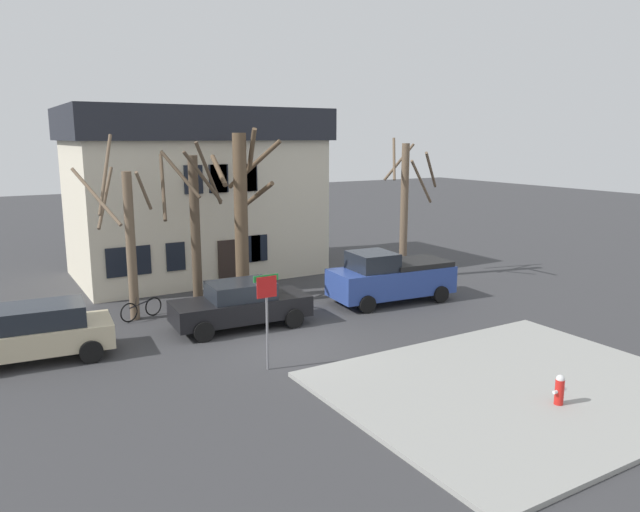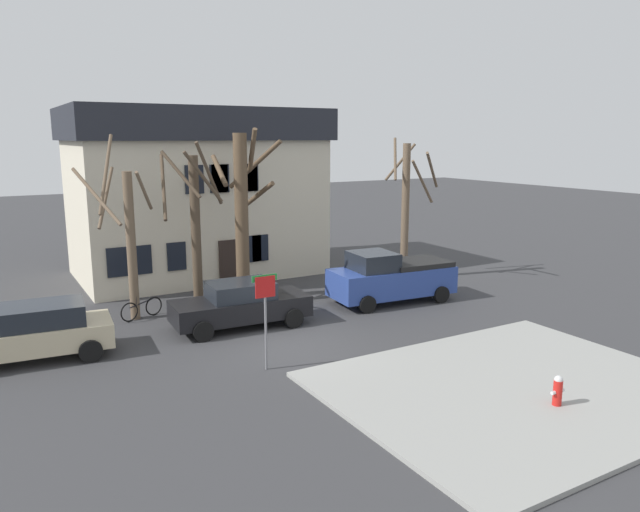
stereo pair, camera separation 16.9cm
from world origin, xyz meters
TOP-DOWN VIEW (x-y plane):
  - ground_plane at (0.00, 0.00)m, footprint 120.00×120.00m
  - sidewalk_slab at (3.63, -6.08)m, footprint 9.59×7.69m
  - building_main at (1.08, 11.61)m, footprint 11.50×7.23m
  - tree_bare_near at (-3.61, 5.38)m, footprint 2.62×2.89m
  - tree_bare_mid at (-1.07, 5.51)m, footprint 2.50×2.61m
  - tree_bare_far at (1.11, 6.01)m, footprint 2.82×2.61m
  - tree_bare_end at (9.00, 5.45)m, footprint 2.51×2.66m
  - car_beige_wagon at (-7.05, 2.73)m, footprint 4.58×2.45m
  - car_black_sedan at (-0.51, 2.54)m, footprint 4.85×2.28m
  - pickup_truck_blue at (6.00, 2.55)m, footprint 5.17×2.57m
  - fire_hydrant at (3.59, -7.41)m, footprint 0.42×0.22m
  - street_sign_pole at (-1.43, -1.50)m, footprint 0.76×0.07m
  - bicycle_leaning at (-3.27, 5.30)m, footprint 1.66×0.65m

SIDE VIEW (x-z plane):
  - ground_plane at x=0.00m, z-range 0.00..0.00m
  - sidewalk_slab at x=3.63m, z-range 0.00..0.12m
  - bicycle_leaning at x=-3.27m, z-range -0.15..0.88m
  - fire_hydrant at x=3.59m, z-range 0.13..0.89m
  - car_black_sedan at x=-0.51m, z-range 0.01..1.63m
  - car_beige_wagon at x=-7.05m, z-range 0.04..1.71m
  - pickup_truck_blue at x=6.00m, z-range -0.04..2.06m
  - street_sign_pole at x=-1.43m, z-range 0.56..3.34m
  - tree_bare_near at x=-3.61m, z-range -0.24..6.42m
  - tree_bare_mid at x=-1.07m, z-range 0.12..6.53m
  - tree_bare_end at x=9.00m, z-range 0.19..6.72m
  - tree_bare_far at x=1.11m, z-range 0.17..7.08m
  - building_main at x=1.08m, z-range 0.07..7.92m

